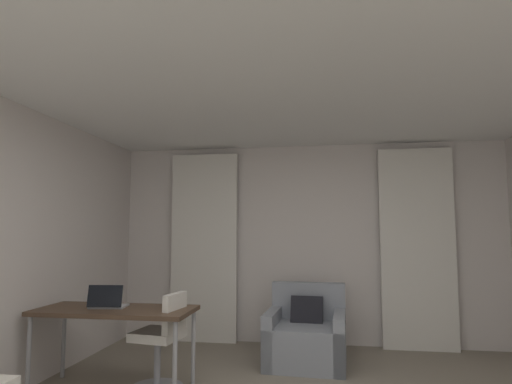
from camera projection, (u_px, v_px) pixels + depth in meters
wall_window at (307, 243)px, 5.66m from camera, size 5.12×0.06×2.60m
ceiling at (289, 50)px, 2.80m from camera, size 5.12×6.12×0.06m
curtain_left_panel at (204, 246)px, 5.73m from camera, size 0.90×0.06×2.50m
curtain_right_panel at (417, 247)px, 5.32m from camera, size 0.90×0.06×2.50m
armchair at (306, 337)px, 4.69m from camera, size 0.90×0.86×0.85m
desk at (115, 315)px, 3.94m from camera, size 1.45×0.62×0.74m
desk_chair at (161, 347)px, 3.89m from camera, size 0.48×0.48×0.88m
laptop at (108, 303)px, 3.98m from camera, size 0.35×0.28×0.22m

